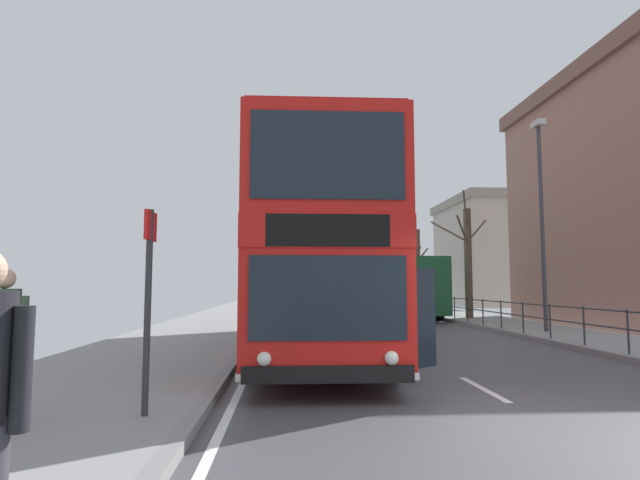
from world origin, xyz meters
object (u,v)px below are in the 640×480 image
double_decker_bus_main (314,258)px  bus_stop_sign_near (148,286)px  pedestrian_companion (1,338)px  bare_tree_far_00 (417,266)px  background_building_01 (514,252)px  street_lamp_far_side (541,207)px  bare_tree_far_01 (467,260)px  background_bus_far_lane (399,286)px

double_decker_bus_main → bus_stop_sign_near: size_ratio=4.49×
pedestrian_companion → bus_stop_sign_near: 1.59m
bare_tree_far_00 → background_building_01: bearing=23.4°
double_decker_bus_main → street_lamp_far_side: street_lamp_far_side is taller
bare_tree_far_01 → pedestrian_companion: bearing=-123.0°
bare_tree_far_01 → background_building_01: (10.60, 18.03, 1.60)m
pedestrian_companion → street_lamp_far_side: street_lamp_far_side is taller
double_decker_bus_main → background_bus_far_lane: size_ratio=1.16×
double_decker_bus_main → bare_tree_far_00: bearing=70.0°
bus_stop_sign_near → street_lamp_far_side: bearing=45.0°
street_lamp_far_side → background_bus_far_lane: bearing=104.7°
bare_tree_far_01 → background_building_01: bearing=59.6°
background_bus_far_lane → bus_stop_sign_near: bearing=-110.4°
background_bus_far_lane → street_lamp_far_side: size_ratio=1.32×
double_decker_bus_main → background_building_01: 34.45m
bare_tree_far_00 → bare_tree_far_01: (-1.17, -13.95, -0.26)m
bare_tree_far_01 → background_bus_far_lane: bearing=127.7°
pedestrian_companion → bare_tree_far_00: size_ratio=0.26×
bus_stop_sign_near → pedestrian_companion: bearing=-157.4°
background_bus_far_lane → street_lamp_far_side: bearing=-75.3°
background_bus_far_lane → pedestrian_companion: bearing=-113.1°
street_lamp_far_side → bare_tree_far_01: (-0.13, 6.93, -1.46)m
bare_tree_far_01 → background_building_01: 20.97m
background_bus_far_lane → street_lamp_far_side: 10.94m
bare_tree_far_01 → double_decker_bus_main: bearing=-125.7°
bare_tree_far_00 → pedestrian_companion: bearing=-111.9°
background_bus_far_lane → bus_stop_sign_near: 21.96m
background_building_01 → bare_tree_far_00: bearing=-156.6°
bus_stop_sign_near → bare_tree_far_01: (10.21, 17.26, 1.23)m
pedestrian_companion → background_building_01: bearing=58.3°
double_decker_bus_main → street_lamp_far_side: size_ratio=1.53×
pedestrian_companion → background_building_01: 42.30m
pedestrian_companion → bus_stop_sign_near: bus_stop_sign_near is taller
double_decker_bus_main → bus_stop_sign_near: 6.75m
background_bus_far_lane → background_building_01: 19.94m
street_lamp_far_side → bare_tree_far_00: 20.94m
double_decker_bus_main → bare_tree_far_01: bare_tree_far_01 is taller
bus_stop_sign_near → background_bus_far_lane: bearing=69.6°
street_lamp_far_side → bare_tree_far_01: bearing=91.0°
bus_stop_sign_near → background_building_01: size_ratio=0.22×
pedestrian_companion → double_decker_bus_main: bearing=61.7°
double_decker_bus_main → background_bus_far_lane: bearing=69.6°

